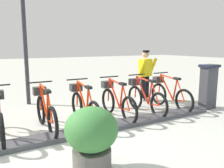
{
  "coord_description": "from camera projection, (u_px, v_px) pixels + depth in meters",
  "views": [
    {
      "loc": [
        -4.25,
        1.35,
        1.82
      ],
      "look_at": [
        0.5,
        -1.38,
        0.9
      ],
      "focal_mm": 37.13,
      "sensor_mm": 36.0,
      "label": 1
    }
  ],
  "objects": [
    {
      "name": "bike_docked_1",
      "position": [
        145.0,
        97.0,
        6.28
      ],
      "size": [
        1.72,
        0.54,
        1.02
      ],
      "color": "black",
      "rests_on": "ground"
    },
    {
      "name": "planter_bush",
      "position": [
        92.0,
        137.0,
        3.28
      ],
      "size": [
        0.76,
        0.76,
        0.97
      ],
      "color": "#59544C",
      "rests_on": "ground"
    },
    {
      "name": "worker_near_rack",
      "position": [
        145.0,
        73.0,
        7.59
      ],
      "size": [
        0.5,
        0.67,
        1.66
      ],
      "color": "white",
      "rests_on": "ground"
    },
    {
      "name": "lamp_post",
      "position": [
        23.0,
        13.0,
        6.81
      ],
      "size": [
        0.32,
        0.32,
        4.25
      ],
      "color": "#2D2D33",
      "rests_on": "ground"
    },
    {
      "name": "bike_docked_2",
      "position": [
        116.0,
        101.0,
        5.84
      ],
      "size": [
        1.72,
        0.54,
        1.02
      ],
      "color": "black",
      "rests_on": "ground"
    },
    {
      "name": "payment_kiosk",
      "position": [
        208.0,
        86.0,
        6.67
      ],
      "size": [
        0.36,
        0.52,
        1.28
      ],
      "color": "#38383D",
      "rests_on": "ground"
    },
    {
      "name": "bike_docked_0",
      "position": [
        169.0,
        94.0,
        6.72
      ],
      "size": [
        1.72,
        0.54,
        1.02
      ],
      "color": "black",
      "rests_on": "ground"
    },
    {
      "name": "bike_docked_4",
      "position": [
        45.0,
        111.0,
        4.97
      ],
      "size": [
        1.72,
        0.54,
        1.02
      ],
      "color": "black",
      "rests_on": "ground"
    },
    {
      "name": "dock_rail_base",
      "position": [
        64.0,
        136.0,
        4.59
      ],
      "size": [
        0.44,
        7.94,
        0.1
      ],
      "primitive_type": "cube",
      "color": "#47474C",
      "rests_on": "ground"
    },
    {
      "name": "bike_docked_3",
      "position": [
        84.0,
        106.0,
        5.41
      ],
      "size": [
        1.72,
        0.54,
        1.02
      ],
      "color": "black",
      "rests_on": "ground"
    },
    {
      "name": "ground_plane",
      "position": [
        64.0,
        138.0,
        4.6
      ],
      "size": [
        60.0,
        60.0,
        0.0
      ],
      "primitive_type": "plane",
      "color": "beige"
    }
  ]
}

